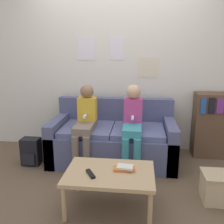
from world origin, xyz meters
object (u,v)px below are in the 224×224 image
Objects in this scene: bookshelf at (211,125)px; storage_box at (223,188)px; couch at (113,140)px; backpack at (31,152)px; coffee_table at (110,176)px; person_left at (85,121)px; person_right at (133,122)px; tv_remote at (91,174)px.

bookshelf is 2.21× the size of storage_box.
couch reaches higher than backpack.
storage_box is (1.14, 0.23, -0.19)m from coffee_table.
couch is 1.13m from backpack.
couch is at bearing 30.56° from person_left.
backpack is (-1.18, 0.83, -0.16)m from coffee_table.
couch is at bearing 14.20° from backpack.
couch is 1.98× the size of coffee_table.
person_right reaches higher than couch.
person_right is 1.17× the size of bookshelf.
coffee_table is at bearing -101.36° from person_right.
couch is at bearing 94.72° from coffee_table.
person_left is 1.77m from storage_box.
backpack is (-1.09, -0.27, -0.11)m from couch.
backpack is (-1.01, 0.91, -0.21)m from tv_remote.
bookshelf reaches higher than coffee_table.
coffee_table reaches higher than storage_box.
person_left reaches higher than coffee_table.
tv_remote reaches higher than storage_box.
coffee_table is 2.02× the size of storage_box.
person_right is at bearing -155.15° from bookshelf.
tv_remote is at bearing -93.85° from couch.
tv_remote is (0.26, -0.98, -0.22)m from person_left.
person_right is 1.07m from tv_remote.
couch is at bearing -167.21° from bookshelf.
couch is at bearing 143.78° from person_right.
person_left is 1.16× the size of bookshelf.
tv_remote is at bearing -42.06° from backpack.
bookshelf reaches higher than tv_remote.
person_left reaches higher than storage_box.
bookshelf is (1.72, 0.51, -0.15)m from person_left.
bookshelf is (1.29, 1.41, 0.13)m from coffee_table.
tv_remote is 2.09m from bookshelf.
person_right is at bearing -36.22° from couch.
person_right is 2.96× the size of backpack.
person_left is at bearing 115.72° from coffee_table.
backpack is (-1.36, -0.08, -0.44)m from person_right.
tv_remote is 0.18× the size of bookshelf.
backpack is (-2.46, -0.59, -0.29)m from bookshelf.
person_right is at bearing 40.24° from tv_remote.
coffee_table is 0.91× the size of bookshelf.
couch is 0.51m from person_left.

